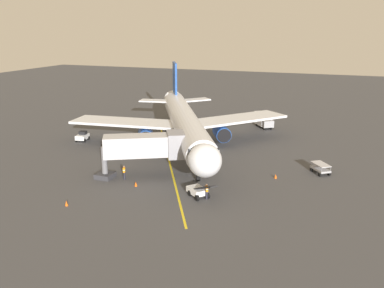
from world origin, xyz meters
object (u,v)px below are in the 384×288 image
(ground_crew_marshaller, at_px, (207,191))
(tug_starboard_side, at_px, (82,136))
(safety_cone_nose_right, at_px, (276,176))
(safety_cone_wing_starboard, at_px, (136,184))
(ground_crew_wing_walker, at_px, (124,172))
(baggage_cart_near_nose, at_px, (320,168))
(safety_cone_wing_port, at_px, (320,169))
(ground_crew_loader, at_px, (170,131))
(jet_bridge, at_px, (151,146))
(safety_cone_nose_left, at_px, (66,203))
(belt_loader_portside, at_px, (198,191))
(airplane, at_px, (185,122))
(box_truck_rear_apron, at_px, (264,120))

(ground_crew_marshaller, xyz_separation_m, tug_starboard_side, (26.08, -15.14, -0.18))
(safety_cone_nose_right, bearing_deg, safety_cone_wing_starboard, 29.23)
(ground_crew_wing_walker, xyz_separation_m, safety_cone_wing_starboard, (-2.34, 1.52, -0.61))
(baggage_cart_near_nose, bearing_deg, safety_cone_wing_port, -82.85)
(ground_crew_wing_walker, relative_size, ground_crew_loader, 1.00)
(jet_bridge, bearing_deg, baggage_cart_near_nose, -157.23)
(tug_starboard_side, height_order, safety_cone_nose_left, tug_starboard_side)
(tug_starboard_side, xyz_separation_m, safety_cone_wing_port, (-36.76, 1.91, -0.43))
(belt_loader_portside, bearing_deg, tug_starboard_side, -30.71)
(tug_starboard_side, bearing_deg, belt_loader_portside, 149.29)
(jet_bridge, relative_size, ground_crew_wing_walker, 6.39)
(airplane, distance_m, baggage_cart_near_nose, 20.64)
(safety_cone_wing_port, bearing_deg, ground_crew_wing_walker, 26.92)
(safety_cone_nose_right, bearing_deg, ground_crew_loader, -34.85)
(box_truck_rear_apron, height_order, safety_cone_nose_right, box_truck_rear_apron)
(ground_crew_marshaller, xyz_separation_m, ground_crew_wing_walker, (11.12, -2.16, 0.00))
(belt_loader_portside, bearing_deg, airplane, -64.02)
(safety_cone_nose_left, bearing_deg, ground_crew_marshaller, -152.84)
(ground_crew_loader, bearing_deg, safety_cone_nose_right, 145.15)
(belt_loader_portside, relative_size, safety_cone_nose_left, 7.76)
(ground_crew_wing_walker, bearing_deg, safety_cone_wing_port, -153.08)
(safety_cone_nose_left, relative_size, safety_cone_nose_right, 1.00)
(ground_crew_loader, relative_size, tug_starboard_side, 0.68)
(ground_crew_wing_walker, bearing_deg, ground_crew_loader, -82.21)
(ground_crew_loader, relative_size, safety_cone_nose_left, 3.11)
(baggage_cart_near_nose, distance_m, safety_cone_wing_starboard, 22.87)
(ground_crew_loader, distance_m, tug_starboard_side, 14.26)
(tug_starboard_side, relative_size, safety_cone_nose_right, 4.61)
(ground_crew_wing_walker, relative_size, tug_starboard_side, 0.68)
(airplane, xyz_separation_m, ground_crew_loader, (4.78, -5.67, -3.12))
(ground_crew_wing_walker, distance_m, belt_loader_portside, 10.28)
(ground_crew_wing_walker, height_order, safety_cone_nose_right, ground_crew_wing_walker)
(ground_crew_wing_walker, relative_size, safety_cone_nose_left, 3.11)
(box_truck_rear_apron, xyz_separation_m, safety_cone_nose_right, (-6.45, 25.68, -1.11))
(box_truck_rear_apron, relative_size, safety_cone_wing_starboard, 8.89)
(jet_bridge, distance_m, safety_cone_nose_left, 12.34)
(ground_crew_marshaller, relative_size, ground_crew_loader, 1.00)
(belt_loader_portside, distance_m, box_truck_rear_apron, 34.24)
(safety_cone_wing_starboard, bearing_deg, ground_crew_loader, -76.81)
(ground_crew_wing_walker, bearing_deg, airplane, -97.70)
(ground_crew_loader, xyz_separation_m, box_truck_rear_apron, (-13.30, -11.93, 0.50))
(ground_crew_marshaller, xyz_separation_m, safety_cone_nose_right, (-5.83, -8.81, -0.61))
(ground_crew_loader, xyz_separation_m, belt_loader_portside, (-12.89, 22.31, -0.17))
(jet_bridge, relative_size, ground_crew_loader, 6.39)
(safety_cone_wing_port, bearing_deg, safety_cone_nose_left, 40.09)
(safety_cone_nose_left, xyz_separation_m, safety_cone_wing_starboard, (-4.11, -7.25, 0.00))
(ground_crew_wing_walker, xyz_separation_m, safety_cone_wing_port, (-21.79, -11.06, -0.61))
(baggage_cart_near_nose, relative_size, safety_cone_wing_port, 5.33)
(ground_crew_wing_walker, bearing_deg, baggage_cart_near_nose, -154.68)
(tug_starboard_side, xyz_separation_m, safety_cone_nose_right, (-31.92, 6.33, -0.43))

